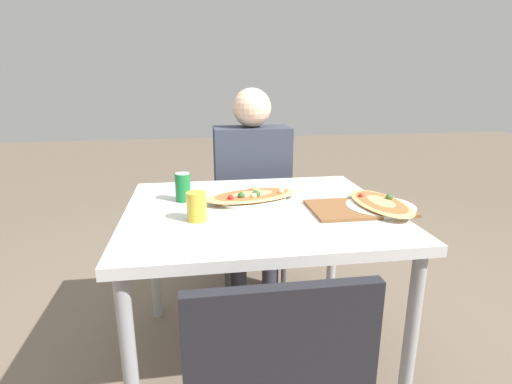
# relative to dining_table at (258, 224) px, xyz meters

# --- Properties ---
(ground_plane) EXTENTS (14.00, 14.00, 0.00)m
(ground_plane) POSITION_rel_dining_table_xyz_m (0.00, 0.00, -0.66)
(ground_plane) COLOR #6B5B4C
(dining_table) EXTENTS (1.09, 0.95, 0.74)m
(dining_table) POSITION_rel_dining_table_xyz_m (0.00, 0.00, 0.00)
(dining_table) COLOR silver
(dining_table) RESTS_ON ground_plane
(chair_far_seated) EXTENTS (0.40, 0.40, 0.90)m
(chair_far_seated) POSITION_rel_dining_table_xyz_m (0.07, 0.81, -0.15)
(chair_far_seated) COLOR black
(chair_far_seated) RESTS_ON ground_plane
(person_seated) EXTENTS (0.44, 0.25, 1.20)m
(person_seated) POSITION_rel_dining_table_xyz_m (0.07, 0.69, 0.05)
(person_seated) COLOR #2D2D38
(person_seated) RESTS_ON ground_plane
(pizza_main) EXTENTS (0.46, 0.30, 0.06)m
(pizza_main) POSITION_rel_dining_table_xyz_m (-0.01, 0.10, 0.09)
(pizza_main) COLOR white
(pizza_main) RESTS_ON dining_table
(soda_can) EXTENTS (0.07, 0.07, 0.12)m
(soda_can) POSITION_rel_dining_table_xyz_m (-0.31, 0.14, 0.14)
(soda_can) COLOR #197233
(soda_can) RESTS_ON dining_table
(drink_glass) EXTENTS (0.08, 0.08, 0.11)m
(drink_glass) POSITION_rel_dining_table_xyz_m (-0.25, -0.11, 0.13)
(drink_glass) COLOR gold
(drink_glass) RESTS_ON dining_table
(serving_tray) EXTENTS (0.40, 0.26, 0.01)m
(serving_tray) POSITION_rel_dining_table_xyz_m (0.40, -0.09, 0.08)
(serving_tray) COLOR brown
(serving_tray) RESTS_ON dining_table
(pizza_second) EXTENTS (0.28, 0.40, 0.05)m
(pizza_second) POSITION_rel_dining_table_xyz_m (0.50, -0.09, 0.09)
(pizza_second) COLOR white
(pizza_second) RESTS_ON dining_table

